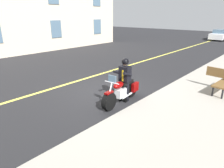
{
  "coord_description": "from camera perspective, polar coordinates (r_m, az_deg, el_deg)",
  "views": [
    {
      "loc": [
        5.83,
        5.77,
        3.26
      ],
      "look_at": [
        0.56,
        1.07,
        0.75
      ],
      "focal_mm": 31.17,
      "sensor_mm": 36.0,
      "label": 1
    }
  ],
  "objects": [
    {
      "name": "ground_plane",
      "position": [
        8.83,
        -2.73,
        -2.13
      ],
      "size": [
        80.0,
        80.0,
        0.0
      ],
      "primitive_type": "plane",
      "color": "black"
    },
    {
      "name": "sidewalk_curb",
      "position": [
        6.76,
        26.22,
        -10.76
      ],
      "size": [
        60.0,
        5.0,
        0.15
      ],
      "primitive_type": "cube",
      "color": "#9E998E",
      "rests_on": "ground_plane"
    },
    {
      "name": "lane_center_stripe",
      "position": [
        10.25,
        -10.75,
        0.69
      ],
      "size": [
        60.0,
        0.16,
        0.01
      ],
      "primitive_type": "cube",
      "color": "#E5DB4C",
      "rests_on": "ground_plane"
    },
    {
      "name": "motorcycle_main",
      "position": [
        7.6,
        2.91,
        -2.16
      ],
      "size": [
        2.22,
        0.74,
        1.26
      ],
      "color": "black",
      "rests_on": "ground_plane"
    },
    {
      "name": "rider_main",
      "position": [
        7.56,
        3.75,
        2.4
      ],
      "size": [
        0.66,
        0.59,
        1.74
      ],
      "color": "black",
      "rests_on": "ground_plane"
    },
    {
      "name": "car_silver",
      "position": [
        31.49,
        29.22,
        12.5
      ],
      "size": [
        4.6,
        1.92,
        1.4
      ],
      "color": "white",
      "rests_on": "ground_plane"
    }
  ]
}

